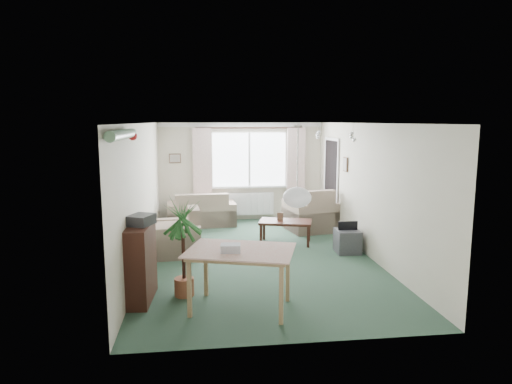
{
  "coord_description": "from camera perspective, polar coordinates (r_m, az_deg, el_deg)",
  "views": [
    {
      "loc": [
        -1.03,
        -7.89,
        2.44
      ],
      "look_at": [
        0.0,
        0.3,
        1.15
      ],
      "focal_mm": 32.0,
      "sensor_mm": 36.0,
      "label": 1
    }
  ],
  "objects": [
    {
      "name": "tinsel_garland",
      "position": [
        5.66,
        -16.35,
        6.91
      ],
      "size": [
        1.6,
        1.6,
        0.12
      ],
      "primitive_type": "cylinder",
      "color": "#196626"
    },
    {
      "name": "armchair_left",
      "position": [
        8.57,
        -10.15,
        -4.83
      ],
      "size": [
        0.98,
        1.02,
        0.86
      ],
      "primitive_type": "cube",
      "rotation": [
        0.0,
        0.0,
        -1.5
      ],
      "color": "tan",
      "rests_on": "ground"
    },
    {
      "name": "pet_bed",
      "position": [
        10.51,
        6.0,
        -4.26
      ],
      "size": [
        0.6,
        0.6,
        0.12
      ],
      "primitive_type": "cylinder",
      "rotation": [
        0.0,
        0.0,
        0.04
      ],
      "color": "navy",
      "rests_on": "ground"
    },
    {
      "name": "hifi_box",
      "position": [
        6.33,
        -14.17,
        -3.39
      ],
      "size": [
        0.4,
        0.43,
        0.14
      ],
      "primitive_type": "cube",
      "rotation": [
        0.0,
        0.0,
        -0.42
      ],
      "color": "#333337",
      "rests_on": "bookshelf"
    },
    {
      "name": "armchair_corner",
      "position": [
        10.34,
        6.99,
        -2.11
      ],
      "size": [
        1.24,
        1.2,
        0.96
      ],
      "primitive_type": "cube",
      "rotation": [
        0.0,
        0.0,
        3.33
      ],
      "color": "beige",
      "rests_on": "ground"
    },
    {
      "name": "gift_box",
      "position": [
        5.8,
        -3.2,
        -7.12
      ],
      "size": [
        0.26,
        0.2,
        0.12
      ],
      "primitive_type": "cube",
      "rotation": [
        0.0,
        0.0,
        -0.09
      ],
      "color": "silver",
      "rests_on": "dining_table"
    },
    {
      "name": "tv_cube",
      "position": [
        8.74,
        11.35,
        -6.04
      ],
      "size": [
        0.45,
        0.49,
        0.43
      ],
      "primitive_type": "cube",
      "rotation": [
        0.0,
        0.0,
        -0.05
      ],
      "color": "#343338",
      "rests_on": "ground"
    },
    {
      "name": "wall_picture_back",
      "position": [
        11.17,
        -10.09,
        4.18
      ],
      "size": [
        0.28,
        0.03,
        0.22
      ],
      "primitive_type": "cube",
      "color": "brown"
    },
    {
      "name": "radiator",
      "position": [
        11.33,
        -0.81,
        -1.49
      ],
      "size": [
        1.2,
        0.1,
        0.55
      ],
      "primitive_type": "cube",
      "color": "white"
    },
    {
      "name": "bookshelf",
      "position": [
        6.47,
        -14.2,
        -8.6
      ],
      "size": [
        0.35,
        0.88,
        1.05
      ],
      "primitive_type": "cube",
      "rotation": [
        0.0,
        0.0,
        -0.07
      ],
      "color": "black",
      "rests_on": "ground"
    },
    {
      "name": "dining_table",
      "position": [
        6.04,
        -1.93,
        -10.96
      ],
      "size": [
        1.44,
        1.17,
        0.78
      ],
      "primitive_type": "cube",
      "rotation": [
        0.0,
        0.0,
        -0.3
      ],
      "color": "#A36E58",
      "rests_on": "ground"
    },
    {
      "name": "sofa",
      "position": [
        10.83,
        -6.85,
        -2.06
      ],
      "size": [
        1.62,
        0.93,
        0.79
      ],
      "primitive_type": "cube",
      "rotation": [
        0.0,
        0.0,
        3.2
      ],
      "color": "beige",
      "rests_on": "ground"
    },
    {
      "name": "coffee_table",
      "position": [
        9.21,
        3.7,
        -5.01
      ],
      "size": [
        1.14,
        0.83,
        0.46
      ],
      "primitive_type": "cube",
      "rotation": [
        0.0,
        0.0,
        -0.27
      ],
      "color": "black",
      "rests_on": "ground"
    },
    {
      "name": "curtain_rod",
      "position": [
        11.11,
        -0.81,
        8.01
      ],
      "size": [
        2.6,
        0.03,
        0.03
      ],
      "primitive_type": "cube",
      "color": "black"
    },
    {
      "name": "curtain_right",
      "position": [
        11.33,
        5.01,
        2.93
      ],
      "size": [
        0.45,
        0.08,
        2.0
      ],
      "primitive_type": "cube",
      "color": "beige"
    },
    {
      "name": "wall_picture_right",
      "position": [
        9.61,
        11.13,
        3.41
      ],
      "size": [
        0.03,
        0.24,
        0.3
      ],
      "primitive_type": "cube",
      "color": "brown"
    },
    {
      "name": "bauble_cluster_b",
      "position": [
        8.03,
        12.04,
        7.12
      ],
      "size": [
        0.2,
        0.2,
        0.2
      ],
      "primitive_type": "sphere",
      "color": "silver"
    },
    {
      "name": "doorway",
      "position": [
        10.63,
        9.39,
        0.98
      ],
      "size": [
        0.03,
        0.95,
        2.0
      ],
      "primitive_type": "cube",
      "color": "black"
    },
    {
      "name": "pendant_lamp",
      "position": [
        5.8,
        5.16,
        -0.68
      ],
      "size": [
        0.36,
        0.36,
        0.36
      ],
      "primitive_type": "sphere",
      "color": "white"
    },
    {
      "name": "ground",
      "position": [
        8.32,
        0.26,
        -8.17
      ],
      "size": [
        6.5,
        6.5,
        0.0
      ],
      "primitive_type": "plane",
      "color": "#284333"
    },
    {
      "name": "bauble_cluster_a",
      "position": [
        9.09,
        7.75,
        7.42
      ],
      "size": [
        0.2,
        0.2,
        0.2
      ],
      "primitive_type": "sphere",
      "color": "silver"
    },
    {
      "name": "photo_frame",
      "position": [
        9.18,
        3.03,
        -3.06
      ],
      "size": [
        0.12,
        0.02,
        0.16
      ],
      "primitive_type": "cube",
      "rotation": [
        0.0,
        0.0,
        -0.01
      ],
      "color": "brown",
      "rests_on": "coffee_table"
    },
    {
      "name": "curtain_left",
      "position": [
        11.08,
        -6.72,
        2.76
      ],
      "size": [
        0.45,
        0.08,
        2.0
      ],
      "primitive_type": "cube",
      "color": "beige"
    },
    {
      "name": "window",
      "position": [
        11.22,
        -0.85,
        4.08
      ],
      "size": [
        1.8,
        0.03,
        1.3
      ],
      "primitive_type": "cube",
      "color": "white"
    },
    {
      "name": "houseplant",
      "position": [
        6.46,
        -9.07,
        -6.96
      ],
      "size": [
        0.65,
        0.65,
        1.38
      ],
      "primitive_type": "cylinder",
      "rotation": [
        0.0,
        0.0,
        -0.11
      ],
      "color": "#25591E",
      "rests_on": "ground"
    }
  ]
}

